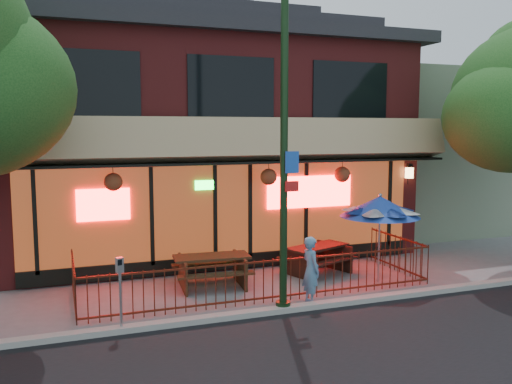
{
  "coord_description": "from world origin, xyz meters",
  "views": [
    {
      "loc": [
        -4.42,
        -10.78,
        3.89
      ],
      "look_at": [
        0.26,
        2.0,
        2.29
      ],
      "focal_mm": 38.0,
      "sensor_mm": 36.0,
      "label": 1
    }
  ],
  "objects_px": {
    "street_light": "(284,164)",
    "parking_meter_near": "(120,282)",
    "pedestrian": "(311,270)",
    "picnic_table_right": "(317,255)",
    "picnic_table_left": "(212,266)",
    "patio_umbrella": "(380,207)"
  },
  "relations": [
    {
      "from": "street_light",
      "to": "parking_meter_near",
      "type": "relative_size",
      "value": 4.77
    },
    {
      "from": "parking_meter_near",
      "to": "street_light",
      "type": "bearing_deg",
      "value": 1.3
    },
    {
      "from": "street_light",
      "to": "picnic_table_right",
      "type": "bearing_deg",
      "value": 50.5
    },
    {
      "from": "patio_umbrella",
      "to": "parking_meter_near",
      "type": "relative_size",
      "value": 1.55
    },
    {
      "from": "patio_umbrella",
      "to": "pedestrian",
      "type": "distance_m",
      "value": 2.81
    },
    {
      "from": "pedestrian",
      "to": "parking_meter_near",
      "type": "bearing_deg",
      "value": 90.17
    },
    {
      "from": "pedestrian",
      "to": "parking_meter_near",
      "type": "distance_m",
      "value": 4.18
    },
    {
      "from": "parking_meter_near",
      "to": "pedestrian",
      "type": "bearing_deg",
      "value": 4.16
    },
    {
      "from": "picnic_table_right",
      "to": "patio_umbrella",
      "type": "height_order",
      "value": "patio_umbrella"
    },
    {
      "from": "patio_umbrella",
      "to": "parking_meter_near",
      "type": "distance_m",
      "value": 6.72
    },
    {
      "from": "street_light",
      "to": "parking_meter_near",
      "type": "distance_m",
      "value": 4.03
    },
    {
      "from": "picnic_table_left",
      "to": "pedestrian",
      "type": "height_order",
      "value": "pedestrian"
    },
    {
      "from": "picnic_table_left",
      "to": "patio_umbrella",
      "type": "relative_size",
      "value": 0.86
    },
    {
      "from": "street_light",
      "to": "pedestrian",
      "type": "height_order",
      "value": "street_light"
    },
    {
      "from": "street_light",
      "to": "picnic_table_right",
      "type": "xyz_separation_m",
      "value": [
        2.04,
        2.47,
        -2.65
      ]
    },
    {
      "from": "picnic_table_right",
      "to": "pedestrian",
      "type": "xyz_separation_m",
      "value": [
        -1.28,
        -2.25,
        0.26
      ]
    },
    {
      "from": "street_light",
      "to": "picnic_table_left",
      "type": "distance_m",
      "value": 3.58
    },
    {
      "from": "picnic_table_left",
      "to": "parking_meter_near",
      "type": "relative_size",
      "value": 1.34
    },
    {
      "from": "street_light",
      "to": "parking_meter_near",
      "type": "height_order",
      "value": "street_light"
    },
    {
      "from": "pedestrian",
      "to": "street_light",
      "type": "bearing_deg",
      "value": 102.56
    },
    {
      "from": "street_light",
      "to": "patio_umbrella",
      "type": "height_order",
      "value": "street_light"
    },
    {
      "from": "street_light",
      "to": "patio_umbrella",
      "type": "xyz_separation_m",
      "value": [
        3.12,
        1.18,
        -1.2
      ]
    }
  ]
}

